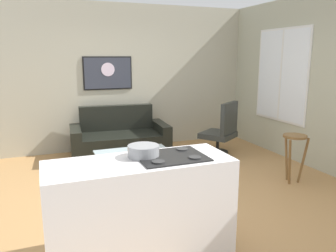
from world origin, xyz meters
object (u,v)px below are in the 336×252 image
(bar_stool, at_px, (294,146))
(wall_painting, at_px, (108,73))
(coffee_table, at_px, (134,154))
(couch, at_px, (120,140))
(armchair, at_px, (222,130))
(mixing_bowl, at_px, (143,151))

(bar_stool, bearing_deg, wall_painting, 127.44)
(coffee_table, bearing_deg, couch, 86.30)
(coffee_table, bearing_deg, armchair, 19.85)
(mixing_bowl, relative_size, wall_painting, 0.30)
(bar_stool, bearing_deg, coffee_table, 156.06)
(bar_stool, bearing_deg, armchair, 98.08)
(armchair, relative_size, wall_painting, 1.06)
(armchair, relative_size, bar_stool, 1.39)
(mixing_bowl, bearing_deg, couch, 81.23)
(couch, distance_m, coffee_table, 1.29)
(coffee_table, bearing_deg, wall_painting, 89.59)
(armchair, distance_m, wall_painting, 2.43)
(coffee_table, height_order, mixing_bowl, mixing_bowl)
(armchair, xyz_separation_m, mixing_bowl, (-2.30, -2.52, 0.52))
(couch, height_order, bar_stool, couch)
(wall_painting, bearing_deg, mixing_bowl, -96.42)
(wall_painting, bearing_deg, bar_stool, -52.56)
(mixing_bowl, distance_m, wall_painting, 3.72)
(bar_stool, xyz_separation_m, wall_painting, (-2.11, 2.76, 0.94))
(coffee_table, xyz_separation_m, wall_painting, (0.01, 1.82, 1.10))
(couch, bearing_deg, bar_stool, -47.40)
(coffee_table, height_order, armchair, armchair)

